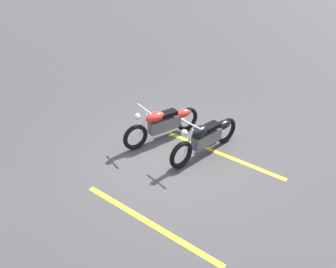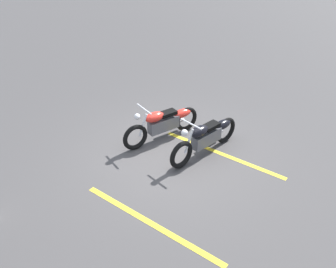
# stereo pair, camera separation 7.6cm
# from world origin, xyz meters

# --- Properties ---
(ground_plane) EXTENTS (60.00, 60.00, 0.00)m
(ground_plane) POSITION_xyz_m (0.00, 0.00, 0.00)
(ground_plane) COLOR #474444
(motorcycle_bright_foreground) EXTENTS (2.15, 0.86, 1.04)m
(motorcycle_bright_foreground) POSITION_xyz_m (-0.47, -0.59, 0.46)
(motorcycle_bright_foreground) COLOR black
(motorcycle_bright_foreground) RESTS_ON ground
(motorcycle_dark_foreground) EXTENTS (2.21, 0.68, 1.04)m
(motorcycle_dark_foreground) POSITION_xyz_m (-0.56, 0.61, 0.46)
(motorcycle_dark_foreground) COLOR black
(motorcycle_dark_foreground) RESTS_ON ground
(parking_stripe_near) EXTENTS (0.12, 3.20, 0.01)m
(parking_stripe_near) POSITION_xyz_m (-0.75, 0.96, 0.00)
(parking_stripe_near) COLOR yellow
(parking_stripe_near) RESTS_ON ground
(parking_stripe_mid) EXTENTS (0.12, 3.20, 0.01)m
(parking_stripe_mid) POSITION_xyz_m (2.01, 0.98, 0.00)
(parking_stripe_mid) COLOR yellow
(parking_stripe_mid) RESTS_ON ground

